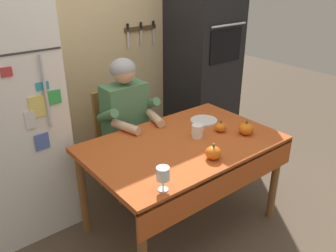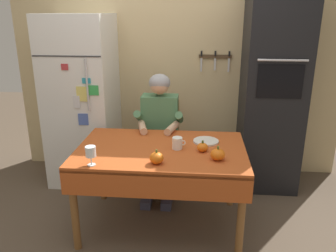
# 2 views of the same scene
# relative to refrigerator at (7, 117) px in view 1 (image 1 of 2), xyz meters

# --- Properties ---
(ground_plane) EXTENTS (10.00, 10.00, 0.00)m
(ground_plane) POSITION_rel_refrigerator_xyz_m (0.95, -0.96, -0.90)
(ground_plane) COLOR brown
(ground_plane) RESTS_ON ground
(back_wall_assembly) EXTENTS (3.70, 0.13, 2.60)m
(back_wall_assembly) POSITION_rel_refrigerator_xyz_m (1.00, 0.39, 0.40)
(back_wall_assembly) COLOR #D1B784
(back_wall_assembly) RESTS_ON ground
(refrigerator) EXTENTS (0.68, 0.71, 1.80)m
(refrigerator) POSITION_rel_refrigerator_xyz_m (0.00, 0.00, 0.00)
(refrigerator) COLOR white
(refrigerator) RESTS_ON ground
(wall_oven) EXTENTS (0.60, 0.64, 2.10)m
(wall_oven) POSITION_rel_refrigerator_xyz_m (2.00, 0.04, 0.15)
(wall_oven) COLOR black
(wall_oven) RESTS_ON ground
(dining_table) EXTENTS (1.40, 0.90, 0.74)m
(dining_table) POSITION_rel_refrigerator_xyz_m (0.95, -0.88, -0.24)
(dining_table) COLOR brown
(dining_table) RESTS_ON ground
(chair_behind_person) EXTENTS (0.40, 0.40, 0.93)m
(chair_behind_person) POSITION_rel_refrigerator_xyz_m (0.87, -0.09, -0.39)
(chair_behind_person) COLOR #9E6B33
(chair_behind_person) RESTS_ON ground
(seated_person) EXTENTS (0.47, 0.55, 1.25)m
(seated_person) POSITION_rel_refrigerator_xyz_m (0.87, -0.28, -0.16)
(seated_person) COLOR #38384C
(seated_person) RESTS_ON ground
(coffee_mug) EXTENTS (0.11, 0.08, 0.10)m
(coffee_mug) POSITION_rel_refrigerator_xyz_m (1.09, -0.87, -0.11)
(coffee_mug) COLOR white
(coffee_mug) RESTS_ON dining_table
(wine_glass) EXTENTS (0.08, 0.08, 0.15)m
(wine_glass) POSITION_rel_refrigerator_xyz_m (0.47, -1.24, -0.06)
(wine_glass) COLOR white
(wine_glass) RESTS_ON dining_table
(pumpkin_large) EXTENTS (0.09, 0.09, 0.09)m
(pumpkin_large) POSITION_rel_refrigerator_xyz_m (1.29, -0.91, -0.12)
(pumpkin_large) COLOR orange
(pumpkin_large) RESTS_ON dining_table
(pumpkin_medium) EXTENTS (0.11, 0.11, 0.11)m
(pumpkin_medium) POSITION_rel_refrigerator_xyz_m (0.95, -1.17, -0.12)
(pumpkin_medium) COLOR orange
(pumpkin_medium) RESTS_ON dining_table
(pumpkin_small) EXTENTS (0.11, 0.11, 0.11)m
(pumpkin_small) POSITION_rel_refrigerator_xyz_m (1.41, -1.06, -0.12)
(pumpkin_small) COLOR orange
(pumpkin_small) RESTS_ON dining_table
(serving_tray) EXTENTS (0.22, 0.22, 0.02)m
(serving_tray) POSITION_rel_refrigerator_xyz_m (1.32, -0.69, -0.15)
(serving_tray) COLOR silver
(serving_tray) RESTS_ON dining_table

